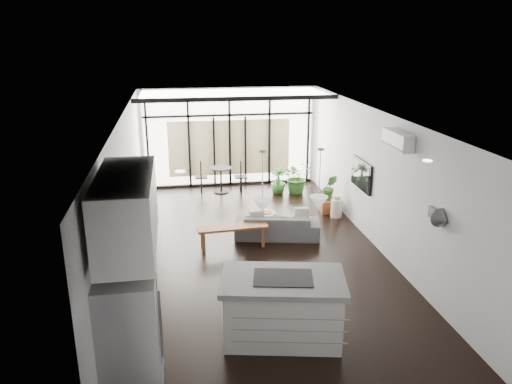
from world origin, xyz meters
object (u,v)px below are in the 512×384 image
object	(u,v)px
console_bench	(233,237)
tv	(361,174)
milk_can	(336,206)
fridge	(130,342)
sofa	(277,221)
pouf	(266,220)
island	(283,308)

from	to	relation	value
console_bench	tv	bearing A→B (deg)	5.68
milk_can	fridge	bearing A→B (deg)	-127.56
sofa	milk_can	xyz separation A→B (m)	(1.66, 0.98, -0.09)
fridge	pouf	distance (m)	5.90
fridge	sofa	size ratio (longest dim) A/B	0.94
island	milk_can	world-z (taller)	island
sofa	fridge	bearing A→B (deg)	72.50
island	pouf	bearing A→B (deg)	94.26
island	sofa	size ratio (longest dim) A/B	0.97
pouf	console_bench	bearing A→B (deg)	-134.02
pouf	milk_can	size ratio (longest dim) A/B	0.88
console_bench	tv	xyz separation A→B (m)	(2.92, 0.49, 1.07)
sofa	island	bearing A→B (deg)	91.90
milk_can	tv	xyz separation A→B (m)	(0.23, -0.87, 1.03)
console_bench	milk_can	world-z (taller)	milk_can
fridge	milk_can	xyz separation A→B (m)	(4.40, 5.72, -0.59)
sofa	pouf	xyz separation A→B (m)	(-0.15, 0.52, -0.17)
fridge	tv	size ratio (longest dim) A/B	1.57
island	pouf	distance (m)	4.25
fridge	tv	distance (m)	6.72
fridge	milk_can	size ratio (longest dim) A/B	3.17
console_bench	sofa	bearing A→B (deg)	16.60
island	milk_can	xyz separation A→B (m)	(2.35, 4.67, -0.21)
fridge	tv	xyz separation A→B (m)	(4.63, 4.85, 0.44)
island	pouf	xyz separation A→B (m)	(0.54, 4.21, -0.29)
tv	island	bearing A→B (deg)	-124.20
pouf	tv	bearing A→B (deg)	-11.36
console_bench	milk_can	xyz separation A→B (m)	(2.69, 1.36, 0.04)
sofa	tv	world-z (taller)	tv
island	console_bench	xyz separation A→B (m)	(-0.34, 3.31, -0.25)
fridge	pouf	xyz separation A→B (m)	(2.58, 5.26, -0.67)
sofa	milk_can	world-z (taller)	sofa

